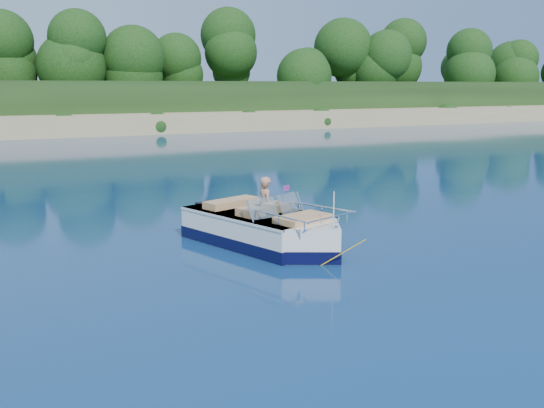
% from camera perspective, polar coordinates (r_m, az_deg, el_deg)
% --- Properties ---
extents(ground, '(160.00, 160.00, 0.00)m').
position_cam_1_polar(ground, '(12.50, -0.28, -6.02)').
color(ground, '#0B274F').
rests_on(ground, ground).
extents(shoreline, '(170.00, 59.00, 6.00)m').
position_cam_1_polar(shoreline, '(74.79, -21.92, 8.28)').
color(shoreline, tan).
rests_on(shoreline, ground).
extents(treeline, '(150.00, 7.12, 8.19)m').
position_cam_1_polar(treeline, '(52.10, -20.43, 12.52)').
color(treeline, '#301F10').
rests_on(treeline, ground).
extents(motorboat, '(2.89, 5.01, 1.74)m').
position_cam_1_polar(motorboat, '(14.09, -0.45, -2.62)').
color(motorboat, silver).
rests_on(motorboat, ground).
extents(tow_tube, '(1.53, 1.53, 0.38)m').
position_cam_1_polar(tow_tube, '(16.51, -0.73, -1.42)').
color(tow_tube, yellow).
rests_on(tow_tube, ground).
extents(boy, '(0.41, 0.88, 1.73)m').
position_cam_1_polar(boy, '(16.60, -0.70, -1.69)').
color(boy, tan).
rests_on(boy, ground).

